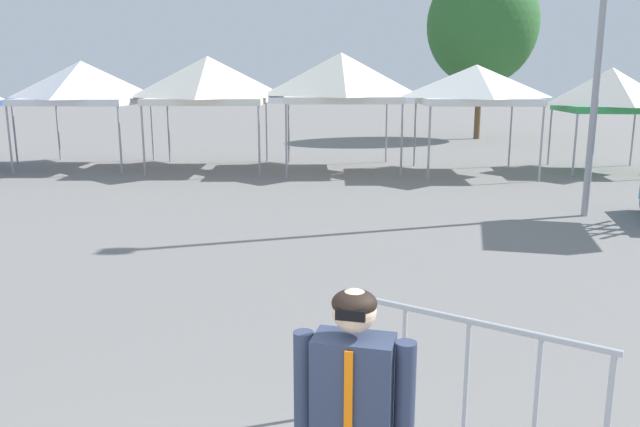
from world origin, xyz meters
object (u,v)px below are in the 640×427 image
Objects in this scene: canopy_tent_behind_right at (82,83)px; tree_behind_tents_right at (482,24)px; person_foreground at (353,422)px; canopy_tent_center at (341,77)px; crowd_barrier_mid_lot at (467,358)px; canopy_tent_far_left at (611,90)px; canopy_tent_far_right at (208,80)px; canopy_tent_right_of_center at (476,85)px.

tree_behind_tents_right is (14.64, 10.19, 2.55)m from canopy_tent_behind_right.
canopy_tent_behind_right is 18.98m from person_foreground.
canopy_tent_center is at bearing -121.43° from tree_behind_tents_right.
canopy_tent_center is 0.46× the size of tree_behind_tents_right.
crowd_barrier_mid_lot is (0.88, 1.41, -0.28)m from person_foreground.
canopy_tent_behind_right is at bearing 178.84° from canopy_tent_far_left.
canopy_tent_far_left is at bearing 64.97° from crowd_barrier_mid_lot.
canopy_tent_far_right reaches higher than person_foreground.
canopy_tent_center is at bearing 90.75° from person_foreground.
canopy_tent_far_left is (4.19, 0.63, -0.16)m from canopy_tent_right_of_center.
canopy_tent_center is at bearing 179.69° from canopy_tent_far_left.
canopy_tent_far_right is at bearing 179.91° from canopy_tent_center.
canopy_tent_far_right is 17.27m from person_foreground.
canopy_tent_right_of_center is at bearing 76.68° from person_foreground.
crowd_barrier_mid_lot is at bearing 57.93° from person_foreground.
canopy_tent_center reaches higher than person_foreground.
person_foreground is at bearing -63.42° from canopy_tent_behind_right.
crowd_barrier_mid_lot is at bearing -58.91° from canopy_tent_behind_right.
person_foreground is 0.97× the size of crowd_barrier_mid_lot.
canopy_tent_behind_right is 1.07× the size of canopy_tent_right_of_center.
person_foreground is (-7.97, -16.58, -1.45)m from canopy_tent_far_left.
tree_behind_tents_right reaches higher than canopy_tent_right_of_center.
tree_behind_tents_right is at bearing 99.62° from canopy_tent_far_left.
canopy_tent_behind_right is 0.44× the size of tree_behind_tents_right.
canopy_tent_center is 16.72m from person_foreground.
canopy_tent_far_right is 15.06m from tree_behind_tents_right.
canopy_tent_far_left is 11.02m from tree_behind_tents_right.
person_foreground is at bearing -122.07° from crowd_barrier_mid_lot.
crowd_barrier_mid_lot is at bearing -101.25° from canopy_tent_right_of_center.
canopy_tent_center is 8.19m from canopy_tent_far_left.
person_foreground reaches higher than crowd_barrier_mid_lot.
canopy_tent_far_right is 1.00× the size of canopy_tent_center.
canopy_tent_center reaches higher than canopy_tent_far_right.
canopy_tent_far_right reaches higher than canopy_tent_far_left.
canopy_tent_right_of_center is at bearing -4.47° from canopy_tent_behind_right.
canopy_tent_far_right is 12.32m from canopy_tent_far_left.
canopy_tent_far_right is at bearing 104.68° from person_foreground.
canopy_tent_far_left is 18.45m from person_foreground.
canopy_tent_far_left is (8.18, -0.04, -0.37)m from canopy_tent_center.
canopy_tent_center is at bearing -2.00° from canopy_tent_behind_right.
canopy_tent_right_of_center is at bearing -9.51° from canopy_tent_center.
person_foreground is 0.22× the size of tree_behind_tents_right.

